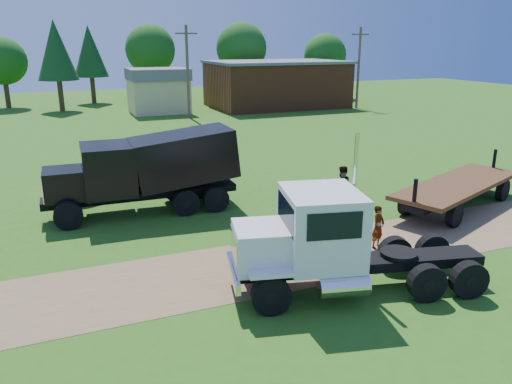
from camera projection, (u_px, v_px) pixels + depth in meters
name	position (u px, v px, depth m)	size (l,w,h in m)	color
ground	(284.00, 261.00, 17.64)	(140.00, 140.00, 0.00)	#2E5913
dirt_track	(284.00, 261.00, 17.64)	(120.00, 4.20, 0.01)	brown
white_semi_tractor	(323.00, 242.00, 15.10)	(8.17, 4.25, 4.82)	black
black_dump_truck	(150.00, 168.00, 22.31)	(8.61, 2.82, 3.71)	black
orange_pickup	(113.00, 181.00, 25.30)	(2.28, 4.95, 1.38)	#D15309
flatbed_trailer	(458.00, 188.00, 23.16)	(8.74, 5.49, 2.15)	#3D2513
spectator_a	(378.00, 227.00, 18.59)	(0.60, 0.39, 1.65)	#999999
spectator_b	(341.00, 187.00, 23.01)	(0.98, 0.76, 2.01)	#999999
brick_building	(276.00, 84.00, 58.83)	(15.40, 10.40, 5.30)	brown
tan_shed	(158.00, 90.00, 53.79)	(6.20, 5.40, 4.70)	tan
utility_poles	(188.00, 70.00, 49.43)	(42.20, 0.28, 9.00)	#493829
tree_row	(143.00, 53.00, 61.89)	(56.46, 14.08, 9.95)	#392A17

